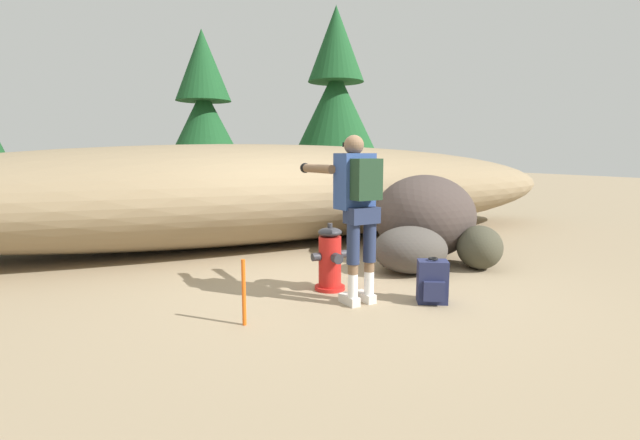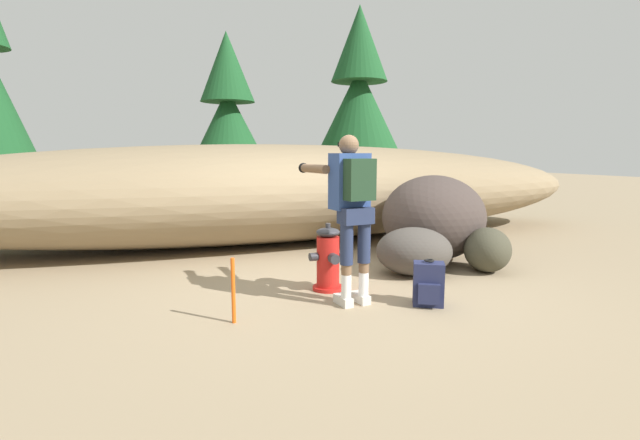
{
  "view_description": "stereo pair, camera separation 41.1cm",
  "coord_description": "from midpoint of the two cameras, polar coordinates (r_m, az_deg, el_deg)",
  "views": [
    {
      "loc": [
        -2.54,
        -4.6,
        1.52
      ],
      "look_at": [
        -0.2,
        0.24,
        0.75
      ],
      "focal_mm": 26.18,
      "sensor_mm": 36.0,
      "label": 1
    },
    {
      "loc": [
        -2.16,
        -4.76,
        1.52
      ],
      "look_at": [
        -0.2,
        0.24,
        0.75
      ],
      "focal_mm": 26.18,
      "sensor_mm": 36.0,
      "label": 2
    }
  ],
  "objects": [
    {
      "name": "boulder_mid",
      "position": [
        6.03,
        9.05,
        -3.62
      ],
      "size": [
        1.12,
        1.05,
        0.6
      ],
      "primitive_type": "ellipsoid",
      "rotation": [
        0.0,
        0.0,
        6.07
      ],
      "color": "#46403B",
      "rests_on": "ground_plane"
    },
    {
      "name": "pine_tree_center",
      "position": [
        14.62,
        1.11,
        15.03
      ],
      "size": [
        2.61,
        2.61,
        5.87
      ],
      "color": "#47331E",
      "rests_on": "ground_plane"
    },
    {
      "name": "utility_worker",
      "position": [
        4.68,
        1.89,
        2.78
      ],
      "size": [
        0.58,
        1.0,
        1.7
      ],
      "rotation": [
        0.0,
        0.0,
        1.65
      ],
      "color": "beige",
      "rests_on": "ground_plane"
    },
    {
      "name": "spare_backpack",
      "position": [
        4.89,
        11.24,
        -7.48
      ],
      "size": [
        0.36,
        0.36,
        0.47
      ],
      "rotation": [
        0.0,
        0.0,
        4.17
      ],
      "color": "#23284C",
      "rests_on": "ground_plane"
    },
    {
      "name": "ground_plane",
      "position": [
        5.46,
        0.81,
        -8.23
      ],
      "size": [
        56.0,
        56.0,
        0.04
      ],
      "primitive_type": "cube",
      "color": "#998466"
    },
    {
      "name": "dirt_embankment",
      "position": [
        8.16,
        -9.02,
        3.26
      ],
      "size": [
        13.07,
        3.2,
        1.67
      ],
      "primitive_type": "ellipsoid",
      "color": "#897556",
      "rests_on": "ground_plane"
    },
    {
      "name": "pine_tree_left",
      "position": [
        14.16,
        -14.82,
        12.51
      ],
      "size": [
        2.42,
        2.42,
        4.98
      ],
      "color": "#47331E",
      "rests_on": "ground_plane"
    },
    {
      "name": "boulder_small",
      "position": [
        6.47,
        17.21,
        -3.2
      ],
      "size": [
        0.9,
        0.94,
        0.57
      ],
      "primitive_type": "ellipsoid",
      "rotation": [
        0.0,
        0.0,
        4.11
      ],
      "color": "#403E2E",
      "rests_on": "ground_plane"
    },
    {
      "name": "survey_stake",
      "position": [
        4.26,
        -12.07,
        -8.69
      ],
      "size": [
        0.04,
        0.04,
        0.6
      ],
      "primitive_type": "cylinder",
      "color": "#E55914",
      "rests_on": "ground_plane"
    },
    {
      "name": "fire_hydrant",
      "position": [
        5.22,
        -1.03,
        -4.86
      ],
      "size": [
        0.43,
        0.39,
        0.75
      ],
      "color": "red",
      "rests_on": "ground_plane"
    },
    {
      "name": "boulder_large",
      "position": [
        6.95,
        10.98,
        0.44
      ],
      "size": [
        2.15,
        2.2,
        1.21
      ],
      "primitive_type": "ellipsoid",
      "rotation": [
        0.0,
        0.0,
        4.11
      ],
      "color": "#413732",
      "rests_on": "ground_plane"
    }
  ]
}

